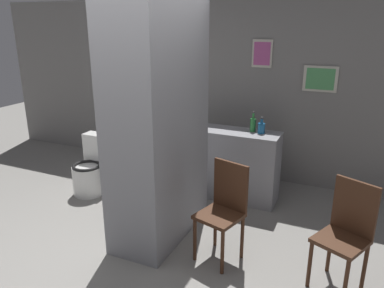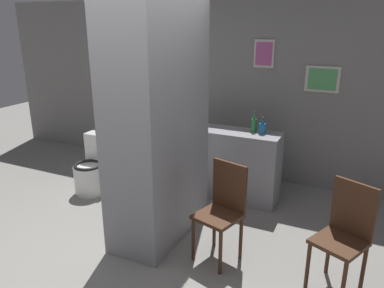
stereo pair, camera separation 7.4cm
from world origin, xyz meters
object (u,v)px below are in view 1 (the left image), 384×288
object	(u,v)px
bicycle	(163,157)
toilet	(91,170)
chair_near_pillar	(224,207)
chair_by_doorway	(346,231)
bottle_tall	(253,124)

from	to	relation	value
bicycle	toilet	bearing A→B (deg)	-131.97
toilet	chair_near_pillar	world-z (taller)	chair_near_pillar
chair_near_pillar	chair_by_doorway	xyz separation A→B (m)	(1.11, 0.02, 0.00)
toilet	chair_near_pillar	bearing A→B (deg)	-16.97
toilet	bottle_tall	distance (m)	2.29
bicycle	chair_by_doorway	bearing A→B (deg)	-29.04
bicycle	bottle_tall	world-z (taller)	bottle_tall
chair_near_pillar	bottle_tall	size ratio (longest dim) A/B	3.75
chair_near_pillar	bicycle	distance (m)	2.07
chair_by_doorway	bicycle	xyz separation A→B (m)	(-2.58, 1.43, -0.19)
bicycle	bottle_tall	bearing A→B (deg)	-2.55
bottle_tall	chair_by_doorway	bearing A→B (deg)	-48.08
chair_near_pillar	bicycle	size ratio (longest dim) A/B	0.56
toilet	chair_near_pillar	distance (m)	2.29
chair_near_pillar	bottle_tall	bearing A→B (deg)	111.01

